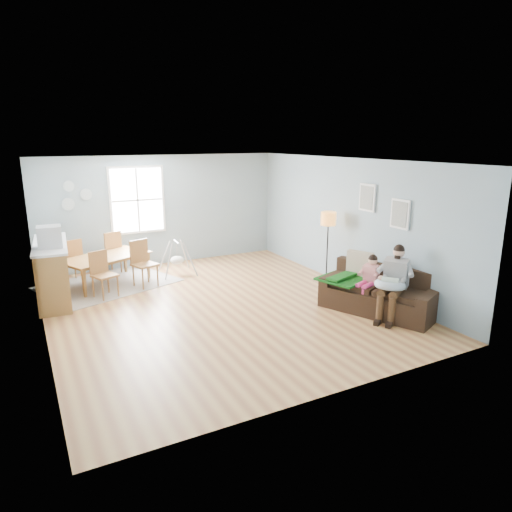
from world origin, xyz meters
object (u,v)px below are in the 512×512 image
storage_cube (391,299)px  baby_swing (177,259)px  floor_lamp (328,225)px  sofa (380,296)px  father (394,280)px  toddler (370,274)px  counter (53,271)px  chair_ne (111,250)px  monitor (49,237)px  chair_sw (102,271)px  chair_se (142,260)px  dining_table (107,270)px  chair_nw (71,258)px

storage_cube → baby_swing: bearing=123.5°
floor_lamp → baby_swing: size_ratio=1.87×
sofa → father: 0.51m
toddler → counter: size_ratio=0.40×
storage_cube → chair_ne: chair_ne is taller
baby_swing → counter: bearing=-168.8°
toddler → monitor: monitor is taller
chair_sw → counter: 0.91m
toddler → father: bearing=-73.4°
sofa → baby_swing: 4.72m
chair_se → dining_table: bearing=146.2°
dining_table → counter: counter is taller
sofa → floor_lamp: size_ratio=1.40×
toddler → baby_swing: toddler is taller
toddler → chair_se: size_ratio=0.84×
sofa → chair_nw: 6.50m
toddler → baby_swing: 4.54m
chair_se → baby_swing: (0.92, 0.47, -0.21)m
dining_table → chair_se: bearing=-59.2°
monitor → chair_nw: bearing=71.2°
monitor → toddler: bearing=-30.0°
sofa → toddler: (-0.14, 0.15, 0.41)m
chair_nw → father: bearing=-44.8°
chair_se → chair_nw: bearing=146.2°
father → chair_ne: size_ratio=1.26×
father → counter: size_ratio=0.62×
storage_cube → chair_se: (-3.63, 3.63, 0.33)m
father → dining_table: father is taller
baby_swing → chair_se: bearing=-152.9°
monitor → baby_swing: monitor is taller
chair_sw → chair_ne: 1.60m
chair_ne → baby_swing: chair_ne is taller
father → dining_table: 5.94m
floor_lamp → monitor: floor_lamp is taller
floor_lamp → storage_cube: (0.05, -1.93, -1.06)m
chair_ne → chair_se: bearing=-70.4°
chair_sw → chair_ne: bearing=73.3°
monitor → chair_sw: bearing=7.7°
storage_cube → monitor: size_ratio=1.09×
father → baby_swing: bearing=120.3°
sofa → dining_table: sofa is taller
storage_cube → chair_ne: (-4.06, 4.83, 0.34)m
father → chair_ne: father is taller
dining_table → counter: bearing=179.1°
toddler → chair_sw: size_ratio=0.90×
toddler → counter: bearing=146.8°
storage_cube → baby_swing: baby_swing is taller
monitor → baby_swing: 3.01m
chair_sw → counter: bearing=163.0°
dining_table → chair_nw: 0.83m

